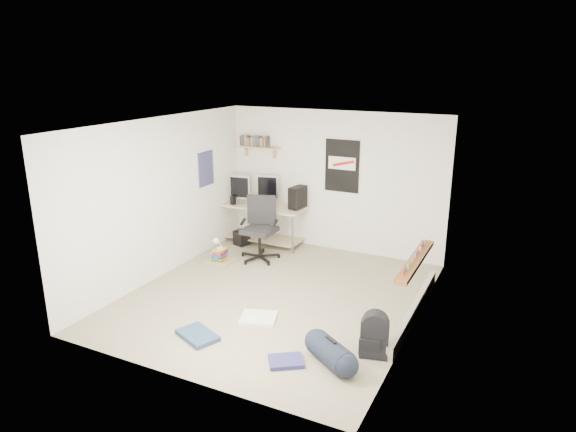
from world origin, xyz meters
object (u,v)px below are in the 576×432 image
at_px(office_chair, 259,232).
at_px(backpack, 374,339).
at_px(book_stack, 220,253).
at_px(desk, 263,224).
at_px(duffel_bag, 331,353).

relative_size(office_chair, backpack, 2.52).
bearing_deg(book_stack, desk, 80.85).
distance_m(office_chair, book_stack, 0.77).
bearing_deg(office_chair, desk, 96.12).
height_order(desk, book_stack, desk).
bearing_deg(backpack, duffel_bag, -145.63).
bearing_deg(duffel_bag, backpack, 81.56).
bearing_deg(duffel_bag, desk, 163.14).
relative_size(desk, book_stack, 3.71).
relative_size(backpack, duffel_bag, 0.75).
bearing_deg(book_stack, duffel_bag, -35.98).
bearing_deg(backpack, office_chair, 129.12).
distance_m(desk, duffel_bag, 4.22).
bearing_deg(office_chair, duffel_bag, -66.45).
bearing_deg(desk, office_chair, -72.11).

